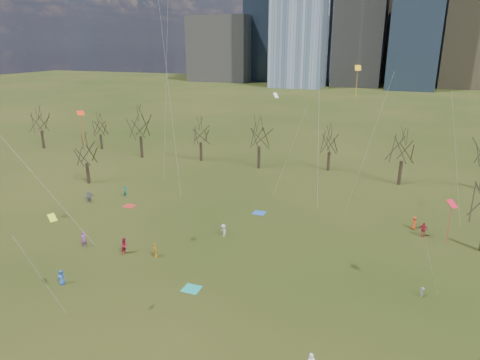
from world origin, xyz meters
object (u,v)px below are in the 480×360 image
(blanket_crimson, at_px, (130,206))
(person_2, at_px, (125,246))
(blanket_navy, at_px, (259,213))
(blanket_teal, at_px, (192,289))
(person_4, at_px, (155,250))
(person_0, at_px, (61,277))

(blanket_crimson, relative_size, person_2, 0.86)
(blanket_crimson, bearing_deg, blanket_navy, 12.79)
(blanket_teal, height_order, person_4, person_4)
(blanket_crimson, xyz_separation_m, person_2, (7.83, -12.10, 0.91))
(person_0, xyz_separation_m, person_4, (5.38, 7.81, 0.03))
(blanket_teal, bearing_deg, blanket_crimson, 138.21)
(person_2, height_order, person_4, person_2)
(person_0, bearing_deg, person_2, 56.59)
(blanket_teal, height_order, blanket_crimson, same)
(person_0, height_order, person_4, person_4)
(person_0, distance_m, person_4, 9.49)
(blanket_teal, height_order, person_2, person_2)
(blanket_navy, relative_size, person_0, 1.06)
(blanket_teal, height_order, blanket_navy, same)
(person_0, relative_size, person_2, 0.82)
(blanket_navy, xyz_separation_m, person_2, (-9.90, -16.13, 0.91))
(blanket_teal, distance_m, person_0, 12.35)
(blanket_navy, height_order, person_2, person_2)
(blanket_crimson, bearing_deg, blanket_teal, -41.79)
(blanket_teal, relative_size, blanket_navy, 1.00)
(person_2, bearing_deg, person_0, -179.51)
(blanket_teal, distance_m, person_4, 7.69)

